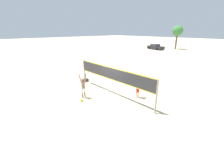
{
  "coord_description": "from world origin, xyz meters",
  "views": [
    {
      "loc": [
        8.42,
        -7.88,
        5.16
      ],
      "look_at": [
        0.0,
        0.0,
        1.28
      ],
      "focal_mm": 24.0,
      "sensor_mm": 36.0,
      "label": 1
    }
  ],
  "objects_px": {
    "tree_left_cluster": "(178,31)",
    "volleyball": "(81,100)",
    "parked_car_mid": "(155,47)",
    "gear_bag": "(86,80)",
    "player_blocker": "(138,85)",
    "volleyball_net": "(112,75)",
    "player_spiker": "(83,85)"
  },
  "relations": [
    {
      "from": "volleyball_net",
      "to": "tree_left_cluster",
      "type": "distance_m",
      "value": 36.24
    },
    {
      "from": "player_blocker",
      "to": "player_spiker",
      "type": "bearing_deg",
      "value": -42.73
    },
    {
      "from": "volleyball_net",
      "to": "volleyball",
      "type": "distance_m",
      "value": 3.08
    },
    {
      "from": "gear_bag",
      "to": "parked_car_mid",
      "type": "xyz_separation_m",
      "value": [
        -9.63,
        29.14,
        0.51
      ]
    },
    {
      "from": "player_spiker",
      "to": "tree_left_cluster",
      "type": "relative_size",
      "value": 0.32
    },
    {
      "from": "volleyball",
      "to": "parked_car_mid",
      "type": "bearing_deg",
      "value": 112.61
    },
    {
      "from": "tree_left_cluster",
      "to": "volleyball",
      "type": "bearing_deg",
      "value": -74.84
    },
    {
      "from": "player_blocker",
      "to": "gear_bag",
      "type": "height_order",
      "value": "player_blocker"
    },
    {
      "from": "player_spiker",
      "to": "gear_bag",
      "type": "bearing_deg",
      "value": 53.69
    },
    {
      "from": "parked_car_mid",
      "to": "gear_bag",
      "type": "bearing_deg",
      "value": -60.53
    },
    {
      "from": "volleyball_net",
      "to": "gear_bag",
      "type": "bearing_deg",
      "value": 175.59
    },
    {
      "from": "volleyball_net",
      "to": "tree_left_cluster",
      "type": "bearing_deg",
      "value": 107.19
    },
    {
      "from": "volleyball",
      "to": "tree_left_cluster",
      "type": "height_order",
      "value": "tree_left_cluster"
    },
    {
      "from": "volleyball_net",
      "to": "player_blocker",
      "type": "xyz_separation_m",
      "value": [
        1.83,
        1.07,
        -0.58
      ]
    },
    {
      "from": "player_blocker",
      "to": "volleyball",
      "type": "distance_m",
      "value": 4.51
    },
    {
      "from": "parked_car_mid",
      "to": "volleyball",
      "type": "bearing_deg",
      "value": -56.21
    },
    {
      "from": "volleyball",
      "to": "parked_car_mid",
      "type": "relative_size",
      "value": 0.04
    },
    {
      "from": "player_spiker",
      "to": "volleyball_net",
      "type": "bearing_deg",
      "value": -27.38
    },
    {
      "from": "tree_left_cluster",
      "to": "gear_bag",
      "type": "bearing_deg",
      "value": -79.51
    },
    {
      "from": "volleyball_net",
      "to": "volleyball",
      "type": "height_order",
      "value": "volleyball_net"
    },
    {
      "from": "player_spiker",
      "to": "tree_left_cluster",
      "type": "xyz_separation_m",
      "value": [
        -9.6,
        36.56,
        3.76
      ]
    },
    {
      "from": "player_blocker",
      "to": "gear_bag",
      "type": "distance_m",
      "value": 6.29
    },
    {
      "from": "player_blocker",
      "to": "volleyball",
      "type": "relative_size",
      "value": 9.25
    },
    {
      "from": "player_spiker",
      "to": "volleyball",
      "type": "bearing_deg",
      "value": -139.06
    },
    {
      "from": "player_blocker",
      "to": "gear_bag",
      "type": "bearing_deg",
      "value": -83.21
    },
    {
      "from": "player_spiker",
      "to": "parked_car_mid",
      "type": "height_order",
      "value": "player_spiker"
    },
    {
      "from": "volleyball_net",
      "to": "player_spiker",
      "type": "distance_m",
      "value": 2.41
    },
    {
      "from": "gear_bag",
      "to": "tree_left_cluster",
      "type": "distance_m",
      "value": 35.05
    },
    {
      "from": "volleyball",
      "to": "gear_bag",
      "type": "distance_m",
      "value": 4.72
    },
    {
      "from": "volleyball",
      "to": "gear_bag",
      "type": "height_order",
      "value": "gear_bag"
    },
    {
      "from": "gear_bag",
      "to": "tree_left_cluster",
      "type": "xyz_separation_m",
      "value": [
        -6.33,
        34.15,
        4.68
      ]
    },
    {
      "from": "player_spiker",
      "to": "tree_left_cluster",
      "type": "bearing_deg",
      "value": 14.71
    }
  ]
}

